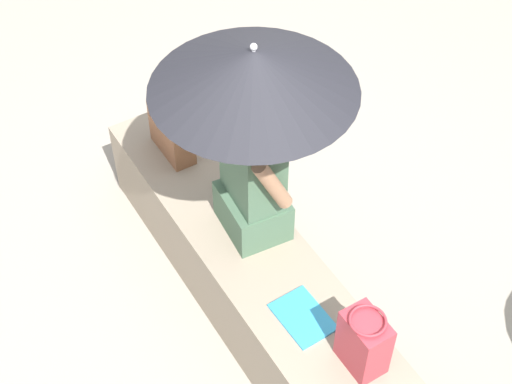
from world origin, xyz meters
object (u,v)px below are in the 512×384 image
(handbag_black, at_px, (364,342))
(tote_bag_canvas, at_px, (172,131))
(magazine, at_px, (303,317))
(parasol, at_px, (254,70))
(person_seated, at_px, (253,171))

(handbag_black, distance_m, tote_bag_canvas, 1.58)
(tote_bag_canvas, distance_m, magazine, 1.27)
(handbag_black, relative_size, magazine, 1.15)
(parasol, xyz_separation_m, tote_bag_canvas, (0.75, 0.06, -0.88))
(parasol, bearing_deg, magazine, 173.43)
(parasol, bearing_deg, tote_bag_canvas, 4.82)
(person_seated, distance_m, magazine, 0.71)
(parasol, height_order, magazine, parasol)
(handbag_black, xyz_separation_m, tote_bag_canvas, (1.58, 0.09, -0.01))
(person_seated, distance_m, parasol, 0.64)
(parasol, distance_m, magazine, 1.15)
(person_seated, distance_m, tote_bag_canvas, 0.73)
(person_seated, xyz_separation_m, tote_bag_canvas, (0.68, 0.09, -0.24))
(person_seated, height_order, handbag_black, person_seated)
(handbag_black, height_order, magazine, handbag_black)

